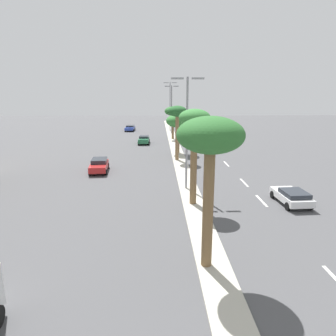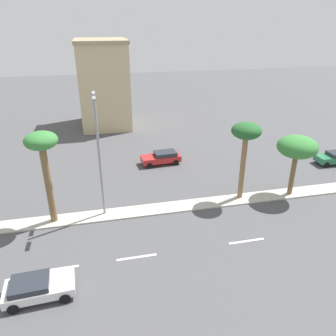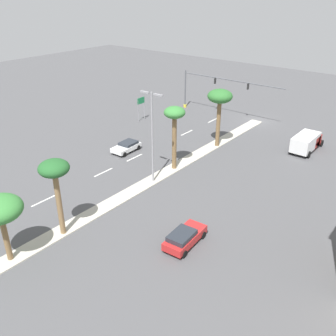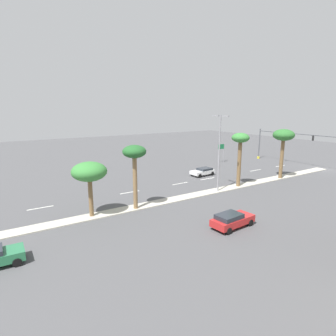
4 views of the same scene
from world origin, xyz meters
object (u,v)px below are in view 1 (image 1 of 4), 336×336
at_px(palm_tree_leading, 194,127).
at_px(street_lamp_left, 187,125).
at_px(sedan_white_front, 292,196).
at_px(street_lamp_rear, 172,106).
at_px(sedan_red_outboard, 99,165).
at_px(palm_tree_front, 210,142).
at_px(sedan_black_leading, 220,129).
at_px(sedan_tan_far, 216,137).
at_px(street_lamp_right, 170,103).
at_px(palm_tree_right, 177,115).
at_px(sedan_green_right, 144,140).
at_px(palm_tree_trailing, 173,112).
at_px(sedan_blue_rear, 130,128).
at_px(palm_tree_mid, 178,121).

height_order(palm_tree_leading, street_lamp_left, street_lamp_left).
bearing_deg(sedan_white_front, street_lamp_left, 152.78).
bearing_deg(street_lamp_rear, sedan_red_outboard, -106.97).
bearing_deg(sedan_white_front, palm_tree_front, -133.15).
xyz_separation_m(street_lamp_rear, sedan_black_leading, (11.15, 2.16, -5.28)).
height_order(sedan_tan_far, sedan_black_leading, sedan_black_leading).
bearing_deg(palm_tree_front, street_lamp_right, 89.68).
bearing_deg(palm_tree_right, sedan_white_front, -63.25).
bearing_deg(sedan_red_outboard, sedan_green_right, 77.35).
bearing_deg(street_lamp_right, palm_tree_trailing, -89.66).
height_order(palm_tree_trailing, street_lamp_right, street_lamp_right).
bearing_deg(sedan_blue_rear, sedan_tan_far, -40.51).
bearing_deg(sedan_red_outboard, palm_tree_leading, -48.81).
bearing_deg(palm_tree_front, palm_tree_leading, 87.97).
height_order(sedan_tan_far, sedan_white_front, sedan_tan_far).
xyz_separation_m(palm_tree_front, palm_tree_right, (0.03, 25.59, -0.55)).
relative_size(palm_tree_trailing, sedan_black_leading, 1.35).
distance_m(palm_tree_trailing, sedan_white_front, 36.44).
xyz_separation_m(palm_tree_leading, street_lamp_right, (-0.02, 46.68, 0.08)).
xyz_separation_m(palm_tree_leading, sedan_green_right, (-5.29, 30.20, -5.60)).
height_order(sedan_black_leading, sedan_white_front, sedan_black_leading).
bearing_deg(street_lamp_left, sedan_red_outboard, 143.78).
height_order(palm_tree_right, street_lamp_right, street_lamp_right).
height_order(sedan_black_leading, sedan_blue_rear, sedan_black_leading).
distance_m(palm_tree_front, sedan_tan_far, 44.03).
height_order(palm_tree_front, sedan_black_leading, palm_tree_front).
bearing_deg(palm_tree_front, street_lamp_left, 89.41).
xyz_separation_m(palm_tree_right, sedan_red_outboard, (-9.31, -5.47, -5.33)).
bearing_deg(sedan_green_right, sedan_red_outboard, -102.65).
distance_m(palm_tree_front, sedan_white_front, 13.66).
bearing_deg(sedan_green_right, street_lamp_right, 72.26).
height_order(palm_tree_leading, street_lamp_right, street_lamp_right).
bearing_deg(sedan_green_right, street_lamp_rear, 66.93).
distance_m(street_lamp_left, street_lamp_right, 42.60).
xyz_separation_m(palm_tree_mid, street_lamp_rear, (-0.00, 21.72, 1.27)).
relative_size(palm_tree_leading, street_lamp_right, 0.70).
bearing_deg(sedan_red_outboard, sedan_tan_far, 51.86).
relative_size(palm_tree_front, palm_tree_right, 1.09).
distance_m(street_lamp_left, sedan_white_front, 10.72).
relative_size(palm_tree_leading, palm_tree_right, 1.07).
distance_m(palm_tree_trailing, street_lamp_rear, 7.96).
xyz_separation_m(palm_tree_front, palm_tree_leading, (0.32, 9.14, -0.30)).
distance_m(sedan_green_right, sedan_black_leading, 22.35).
xyz_separation_m(palm_tree_trailing, sedan_black_leading, (11.26, 10.08, -4.51)).
relative_size(sedan_white_front, sedan_red_outboard, 0.91).
relative_size(palm_tree_leading, street_lamp_rear, 0.75).
height_order(street_lamp_right, sedan_blue_rear, street_lamp_right).
bearing_deg(street_lamp_left, sedan_green_right, 101.05).
height_order(palm_tree_front, sedan_blue_rear, palm_tree_front).
distance_m(palm_tree_trailing, street_lamp_left, 31.01).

